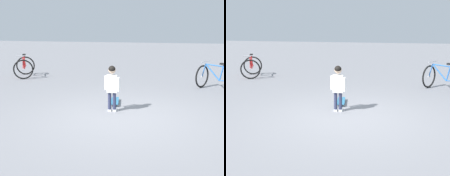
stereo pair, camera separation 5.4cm
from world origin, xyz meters
The scene contains 5 objects.
ground_plane centered at (0.00, 0.00, 0.00)m, with size 50.00×50.00×0.00m, color gray.
child_person centered at (0.34, -0.42, 0.66)m, with size 0.38×0.20×1.06m.
skateboard centered at (0.41, -1.12, 0.06)m, with size 0.30×0.75×0.07m.
bicycle_near centered at (-2.31, -3.21, 0.38)m, with size 1.28×1.21×0.85m.
bicycle_mid centered at (4.47, -4.17, 0.38)m, with size 1.07×1.26×0.85m.
Camera 2 is at (-1.04, 6.00, 1.99)m, focal length 47.67 mm.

